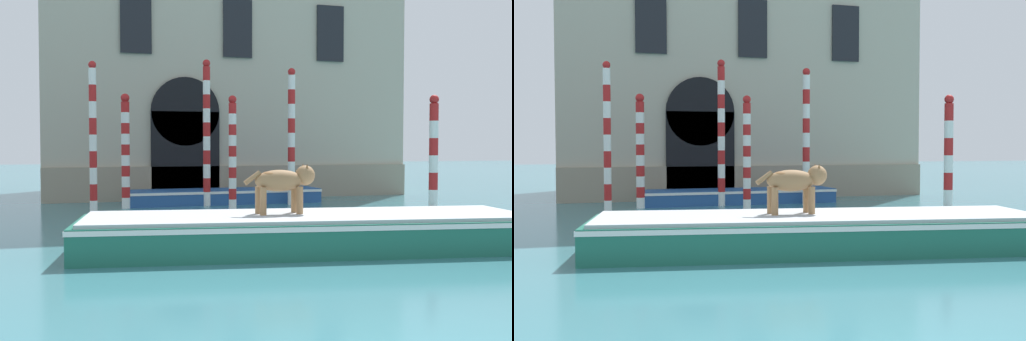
# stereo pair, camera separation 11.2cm
# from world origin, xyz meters

# --- Properties ---
(boat_foreground) EXTENTS (8.25, 3.33, 0.64)m
(boat_foreground) POSITION_xyz_m (1.59, 6.28, 0.34)
(boat_foreground) COLOR #1E6651
(boat_foreground) RESTS_ON ground_plane
(dog_on_deck) EXTENTS (1.33, 0.40, 0.88)m
(dog_on_deck) POSITION_xyz_m (1.20, 6.45, 1.22)
(dog_on_deck) COLOR #997047
(dog_on_deck) RESTS_ON boat_foreground
(boat_moored_near_palazzo) EXTENTS (6.24, 1.54, 0.45)m
(boat_moored_near_palazzo) POSITION_xyz_m (2.15, 15.18, 0.24)
(boat_moored_near_palazzo) COLOR #234C8C
(boat_moored_near_palazzo) RESTS_ON ground_plane
(mooring_pole_0) EXTENTS (0.20, 0.20, 4.04)m
(mooring_pole_0) POSITION_xyz_m (-1.98, 12.44, 2.03)
(mooring_pole_0) COLOR white
(mooring_pole_0) RESTS_ON ground_plane
(mooring_pole_1) EXTENTS (0.23, 0.23, 3.30)m
(mooring_pole_1) POSITION_xyz_m (1.90, 13.11, 1.67)
(mooring_pole_1) COLOR white
(mooring_pole_1) RESTS_ON ground_plane
(mooring_pole_2) EXTENTS (0.26, 0.26, 3.39)m
(mooring_pole_2) POSITION_xyz_m (-1.03, 14.45, 1.71)
(mooring_pole_2) COLOR white
(mooring_pole_2) RESTS_ON ground_plane
(mooring_pole_3) EXTENTS (0.24, 0.24, 4.28)m
(mooring_pole_3) POSITION_xyz_m (4.07, 14.17, 2.16)
(mooring_pole_3) COLOR white
(mooring_pole_3) RESTS_ON ground_plane
(mooring_pole_4) EXTENTS (0.28, 0.28, 3.39)m
(mooring_pole_4) POSITION_xyz_m (7.95, 12.26, 1.71)
(mooring_pole_4) COLOR white
(mooring_pole_4) RESTS_ON ground_plane
(mooring_pole_5) EXTENTS (0.23, 0.23, 4.49)m
(mooring_pole_5) POSITION_xyz_m (1.42, 14.51, 2.26)
(mooring_pole_5) COLOR white
(mooring_pole_5) RESTS_ON ground_plane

